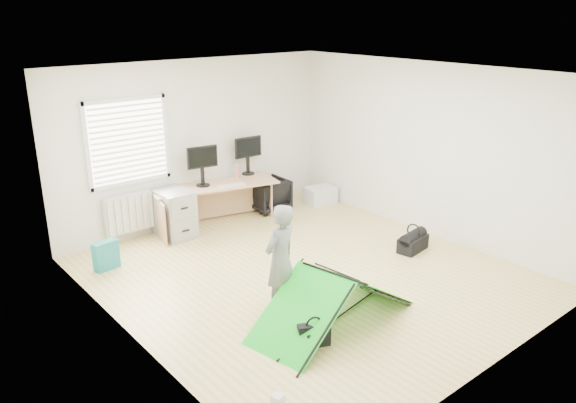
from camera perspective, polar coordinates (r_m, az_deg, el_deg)
ground at (r=7.73m, az=1.91°, el=-7.42°), size 5.50×5.50×0.00m
back_wall at (r=9.39m, az=-9.26°, el=5.92°), size 5.00×0.02×2.70m
window at (r=8.78m, az=-15.94°, el=5.86°), size 1.20×0.06×1.20m
radiator at (r=9.05m, az=-15.21°, el=-0.97°), size 1.00×0.12×0.60m
desk at (r=9.39m, az=-7.36°, el=-0.33°), size 2.17×1.13×0.71m
filing_cabinet at (r=9.03m, az=-11.49°, el=-1.20°), size 0.49×0.65×0.76m
monitor_left at (r=9.17m, az=-8.70°, el=3.04°), size 0.52×0.19×0.49m
monitor_right at (r=9.75m, az=-4.11°, el=4.17°), size 0.51×0.14×0.48m
keyboard at (r=9.17m, az=-5.73°, el=1.64°), size 0.46×0.24×0.02m
thermos at (r=9.60m, az=-5.20°, el=3.14°), size 0.09×0.09×0.24m
office_chair at (r=10.03m, az=-1.99°, el=0.71°), size 0.66×0.67×0.58m
person at (r=6.54m, az=-0.79°, el=-5.97°), size 0.56×0.44×1.36m
kite at (r=6.52m, az=4.65°, el=-9.75°), size 2.15×1.25×0.63m
storage_crate at (r=10.46m, az=3.31°, el=0.67°), size 0.58×0.44×0.30m
tote_bag at (r=8.20m, az=-18.01°, el=-5.22°), size 0.37×0.20×0.41m
laptop_bag at (r=6.18m, az=2.65°, el=-13.39°), size 0.37×0.24×0.27m
white_box at (r=5.45m, az=-1.04°, el=-19.48°), size 0.12×0.12×0.10m
duffel_bag at (r=8.62m, az=12.56°, el=-4.20°), size 0.54×0.33×0.22m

